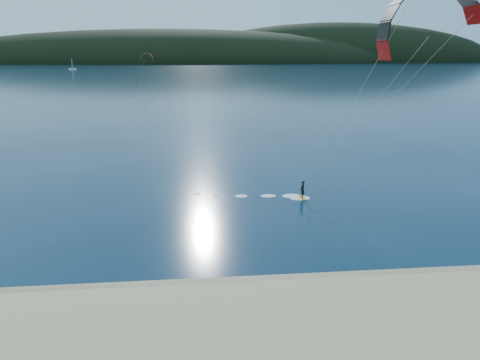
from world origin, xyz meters
name	(u,v)px	position (x,y,z in m)	size (l,w,h in m)	color
ground	(155,346)	(0.00, 0.00, 0.00)	(1800.00, 1800.00, 0.00)	#071C34
wet_sand	(163,292)	(0.00, 4.50, 0.05)	(220.00, 2.50, 0.10)	#977758
headland	(201,63)	(0.63, 745.28, 0.00)	(1200.00, 310.00, 140.00)	black
kitesurfer_near	(421,44)	(19.00, 14.47, 13.93)	(22.41, 8.42, 17.80)	gold
kitesurfer_far	(147,60)	(-25.34, 201.71, 10.70)	(10.29, 7.16, 13.13)	gold
sailboat	(72,69)	(-120.26, 396.76, 0.74)	(7.22, 4.46, 10.04)	white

